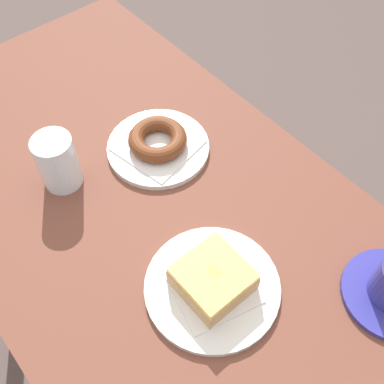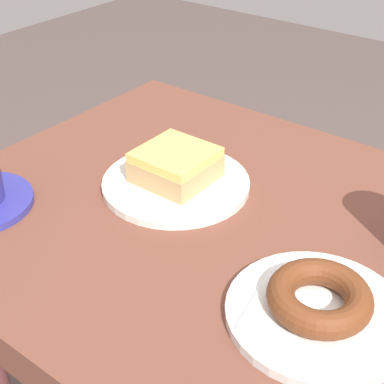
{
  "view_description": "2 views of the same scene",
  "coord_description": "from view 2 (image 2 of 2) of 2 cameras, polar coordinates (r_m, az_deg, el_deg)",
  "views": [
    {
      "loc": [
        -0.45,
        0.24,
        1.39
      ],
      "look_at": [
        -0.1,
        -0.05,
        0.76
      ],
      "focal_mm": 43.77,
      "sensor_mm": 36.0,
      "label": 1
    },
    {
      "loc": [
        0.2,
        -0.51,
        1.16
      ],
      "look_at": [
        -0.17,
        -0.03,
        0.77
      ],
      "focal_mm": 53.73,
      "sensor_mm": 36.0,
      "label": 2
    }
  ],
  "objects": [
    {
      "name": "donut_chocolate_ring",
      "position": [
        0.61,
        12.54,
        -10.14
      ],
      "size": [
        0.11,
        0.11,
        0.03
      ],
      "primitive_type": "torus",
      "color": "brown",
      "rests_on": "napkin_chocolate_ring"
    },
    {
      "name": "plate_chocolate_ring",
      "position": [
        0.62,
        12.28,
        -11.71
      ],
      "size": [
        0.19,
        0.19,
        0.01
      ],
      "primitive_type": "cylinder",
      "color": "silver",
      "rests_on": "table"
    },
    {
      "name": "table",
      "position": [
        0.75,
        11.94,
        -11.66
      ],
      "size": [
        1.05,
        0.61,
        0.72
      ],
      "color": "brown",
      "rests_on": "ground_plane"
    },
    {
      "name": "plate_glazed_square",
      "position": [
        0.81,
        -1.6,
        0.86
      ],
      "size": [
        0.21,
        0.21,
        0.01
      ],
      "primitive_type": "cylinder",
      "color": "silver",
      "rests_on": "table"
    },
    {
      "name": "napkin_chocolate_ring",
      "position": [
        0.62,
        12.36,
        -11.24
      ],
      "size": [
        0.15,
        0.15,
        0.0
      ],
      "primitive_type": "cube",
      "rotation": [
        0.0,
        0.0,
        0.2
      ],
      "color": "white",
      "rests_on": "plate_chocolate_ring"
    },
    {
      "name": "napkin_glazed_square",
      "position": [
        0.81,
        -1.61,
        1.27
      ],
      "size": [
        0.14,
        0.14,
        0.0
      ],
      "primitive_type": "cube",
      "rotation": [
        0.0,
        0.0,
        -0.24
      ],
      "color": "white",
      "rests_on": "plate_glazed_square"
    },
    {
      "name": "donut_glazed_square",
      "position": [
        0.8,
        -1.64,
        2.72
      ],
      "size": [
        0.1,
        0.1,
        0.04
      ],
      "color": "tan",
      "rests_on": "napkin_glazed_square"
    }
  ]
}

